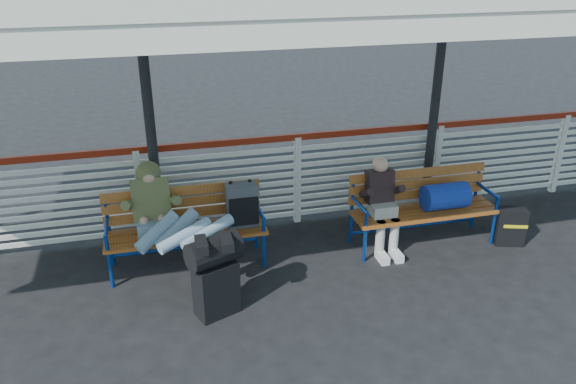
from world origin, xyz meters
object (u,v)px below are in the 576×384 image
object	(u,v)px
luggage_stack	(215,273)
bench_right	(432,199)
traveler_man	(173,224)
companion_person	(382,204)
suitcase_side	(510,226)
bench_left	(206,215)

from	to	relation	value
luggage_stack	bench_right	bearing A→B (deg)	-5.16
bench_right	traveler_man	xyz separation A→B (m)	(-3.13, -0.15, 0.13)
bench_right	traveler_man	world-z (taller)	traveler_man
traveler_man	companion_person	distance (m)	2.47
suitcase_side	traveler_man	bearing A→B (deg)	-164.59
companion_person	suitcase_side	world-z (taller)	companion_person
suitcase_side	companion_person	bearing A→B (deg)	-172.88
luggage_stack	suitcase_side	distance (m)	3.76
luggage_stack	bench_right	world-z (taller)	bench_right
bench_right	traveler_man	bearing A→B (deg)	-177.25
bench_left	companion_person	distance (m)	2.09
luggage_stack	bench_left	distance (m)	1.04
bench_left	suitcase_side	size ratio (longest dim) A/B	3.73
luggage_stack	bench_left	size ratio (longest dim) A/B	0.48
luggage_stack	bench_right	xyz separation A→B (m)	(2.78, 0.84, 0.11)
traveler_man	companion_person	xyz separation A→B (m)	(2.47, 0.14, -0.12)
suitcase_side	bench_left	bearing A→B (deg)	-170.07
bench_left	companion_person	world-z (taller)	companion_person
companion_person	suitcase_side	bearing A→B (deg)	-10.54
bench_left	companion_person	bearing A→B (deg)	-5.55
bench_right	suitcase_side	world-z (taller)	bench_right
bench_left	bench_right	size ratio (longest dim) A/B	1.00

